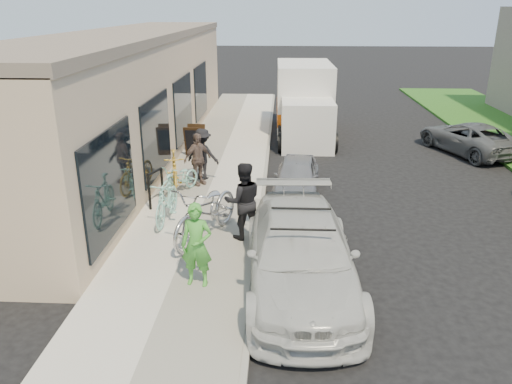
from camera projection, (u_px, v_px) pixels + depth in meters
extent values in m
plane|color=black|center=(278.00, 256.00, 10.67)|extent=(120.00, 120.00, 0.00)
cube|color=beige|center=(205.00, 200.00, 13.55)|extent=(3.00, 34.00, 0.15)
cube|color=gray|center=(262.00, 202.00, 13.48)|extent=(0.12, 34.00, 0.13)
cube|color=tan|center=(133.00, 97.00, 17.71)|extent=(3.50, 20.00, 4.00)
cube|color=#756758|center=(128.00, 35.00, 16.97)|extent=(3.60, 20.00, 0.25)
cube|color=black|center=(110.00, 183.00, 10.28)|extent=(0.06, 3.00, 2.20)
cube|color=black|center=(156.00, 136.00, 14.02)|extent=(0.06, 3.00, 2.20)
cube|color=black|center=(183.00, 108.00, 17.77)|extent=(0.06, 3.00, 2.20)
cube|color=black|center=(201.00, 91.00, 21.51)|extent=(0.06, 3.00, 2.20)
cylinder|color=black|center=(149.00, 192.00, 12.59)|extent=(0.07, 0.07, 0.92)
cylinder|color=black|center=(162.00, 185.00, 13.13)|extent=(0.07, 0.07, 0.92)
cylinder|color=black|center=(155.00, 172.00, 12.70)|extent=(0.26, 0.60, 0.07)
cube|color=#301F0D|center=(193.00, 142.00, 17.07)|extent=(0.65, 0.31, 1.03)
cube|color=#301F0D|center=(196.00, 139.00, 17.42)|extent=(0.65, 0.31, 1.03)
cube|color=black|center=(193.00, 140.00, 17.02)|extent=(0.51, 0.22, 0.74)
imported|color=silver|center=(301.00, 254.00, 9.26)|extent=(2.22, 4.99, 1.42)
cylinder|color=black|center=(303.00, 230.00, 8.51)|extent=(1.13, 0.04, 0.04)
cylinder|color=black|center=(301.00, 209.00, 9.40)|extent=(1.13, 0.04, 0.04)
imported|color=gray|center=(297.00, 176.00, 14.07)|extent=(1.49, 3.14, 1.04)
cube|color=silver|center=(307.00, 125.00, 18.35)|extent=(1.93, 1.93, 1.80)
cube|color=black|center=(308.00, 115.00, 18.22)|extent=(1.75, 0.09, 0.85)
cube|color=silver|center=(304.00, 97.00, 20.81)|extent=(2.25, 4.02, 2.75)
cube|color=#D5550C|center=(303.00, 111.00, 21.03)|extent=(2.27, 4.04, 0.52)
cylinder|color=black|center=(281.00, 142.00, 18.12)|extent=(0.25, 0.76, 0.76)
cylinder|color=black|center=(334.00, 143.00, 18.06)|extent=(0.25, 0.76, 0.76)
cylinder|color=black|center=(281.00, 135.00, 19.10)|extent=(0.25, 0.76, 0.76)
cylinder|color=black|center=(331.00, 136.00, 19.03)|extent=(0.25, 0.76, 0.76)
cylinder|color=black|center=(280.00, 116.00, 22.47)|extent=(0.25, 0.76, 0.76)
cylinder|color=black|center=(322.00, 116.00, 22.41)|extent=(0.25, 0.76, 0.76)
imported|color=#4F5254|center=(469.00, 138.00, 18.02)|extent=(3.20, 4.44, 1.12)
imported|color=#B0B0B3|center=(207.00, 211.00, 10.94)|extent=(1.77, 2.64, 1.31)
imported|color=green|center=(197.00, 245.00, 9.07)|extent=(0.62, 0.44, 1.60)
imported|color=black|center=(243.00, 201.00, 10.92)|extent=(0.98, 0.85, 1.75)
imported|color=#92DBC7|center=(167.00, 200.00, 11.90)|extent=(0.62, 1.82, 1.07)
imported|color=#92DBC7|center=(180.00, 179.00, 13.71)|extent=(1.21, 1.68, 0.84)
imported|color=gold|center=(175.00, 172.00, 13.84)|extent=(0.93, 1.92, 1.11)
imported|color=black|center=(203.00, 154.00, 14.76)|extent=(1.11, 0.83, 1.53)
imported|color=brown|center=(197.00, 159.00, 14.27)|extent=(0.90, 0.89, 1.52)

